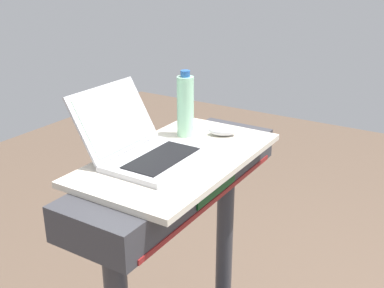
% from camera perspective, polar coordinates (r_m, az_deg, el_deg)
% --- Properties ---
extents(desk_board, '(0.72, 0.40, 0.02)m').
position_cam_1_polar(desk_board, '(1.54, -1.58, -1.72)').
color(desk_board, beige).
rests_on(desk_board, treadmill_base).
extents(laptop, '(0.31, 0.34, 0.22)m').
position_cam_1_polar(laptop, '(1.50, -5.92, -0.20)').
color(laptop, '#B7B7BC').
rests_on(laptop, desk_board).
extents(computer_mouse, '(0.10, 0.12, 0.03)m').
position_cam_1_polar(computer_mouse, '(1.71, 3.69, 1.60)').
color(computer_mouse, '#B2B2B7').
rests_on(computer_mouse, desk_board).
extents(water_bottle, '(0.06, 0.06, 0.24)m').
position_cam_1_polar(water_bottle, '(1.68, -0.80, 4.64)').
color(water_bottle, '#9EDBB2').
rests_on(water_bottle, desk_board).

